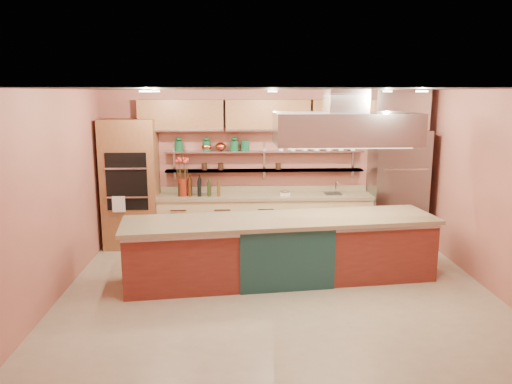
{
  "coord_description": "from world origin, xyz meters",
  "views": [
    {
      "loc": [
        -0.58,
        -6.64,
        2.77
      ],
      "look_at": [
        -0.26,
        1.0,
        1.22
      ],
      "focal_mm": 35.0,
      "sensor_mm": 36.0,
      "label": 1
    }
  ],
  "objects_px": {
    "copper_kettle": "(221,146)",
    "green_canister": "(245,146)",
    "island": "(281,249)",
    "kitchen_scale": "(285,192)",
    "refrigerator": "(397,188)",
    "flower_vase": "(183,187)"
  },
  "relations": [
    {
      "from": "island",
      "to": "kitchen_scale",
      "type": "height_order",
      "value": "kitchen_scale"
    },
    {
      "from": "kitchen_scale",
      "to": "copper_kettle",
      "type": "bearing_deg",
      "value": 166.69
    },
    {
      "from": "flower_vase",
      "to": "kitchen_scale",
      "type": "relative_size",
      "value": 1.79
    },
    {
      "from": "refrigerator",
      "to": "island",
      "type": "distance_m",
      "value": 2.9
    },
    {
      "from": "island",
      "to": "green_canister",
      "type": "relative_size",
      "value": 24.42
    },
    {
      "from": "island",
      "to": "flower_vase",
      "type": "xyz_separation_m",
      "value": [
        -1.61,
        1.72,
        0.62
      ]
    },
    {
      "from": "island",
      "to": "kitchen_scale",
      "type": "distance_m",
      "value": 1.8
    },
    {
      "from": "refrigerator",
      "to": "kitchen_scale",
      "type": "height_order",
      "value": "refrigerator"
    },
    {
      "from": "flower_vase",
      "to": "green_canister",
      "type": "relative_size",
      "value": 1.71
    },
    {
      "from": "copper_kettle",
      "to": "green_canister",
      "type": "relative_size",
      "value": 1.04
    },
    {
      "from": "refrigerator",
      "to": "flower_vase",
      "type": "distance_m",
      "value": 3.88
    },
    {
      "from": "kitchen_scale",
      "to": "green_canister",
      "type": "height_order",
      "value": "green_canister"
    },
    {
      "from": "island",
      "to": "flower_vase",
      "type": "relative_size",
      "value": 14.32
    },
    {
      "from": "island",
      "to": "green_canister",
      "type": "distance_m",
      "value": 2.4
    },
    {
      "from": "refrigerator",
      "to": "copper_kettle",
      "type": "bearing_deg",
      "value": 175.89
    },
    {
      "from": "copper_kettle",
      "to": "island",
      "type": "bearing_deg",
      "value": -64.33
    },
    {
      "from": "island",
      "to": "kitchen_scale",
      "type": "xyz_separation_m",
      "value": [
        0.22,
        1.72,
        0.51
      ]
    },
    {
      "from": "refrigerator",
      "to": "kitchen_scale",
      "type": "relative_size",
      "value": 11.95
    },
    {
      "from": "green_canister",
      "to": "copper_kettle",
      "type": "bearing_deg",
      "value": 180.0
    },
    {
      "from": "island",
      "to": "flower_vase",
      "type": "bearing_deg",
      "value": 126.27
    },
    {
      "from": "refrigerator",
      "to": "green_canister",
      "type": "height_order",
      "value": "refrigerator"
    },
    {
      "from": "island",
      "to": "green_canister",
      "type": "xyz_separation_m",
      "value": [
        -0.49,
        1.94,
        1.34
      ]
    }
  ]
}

